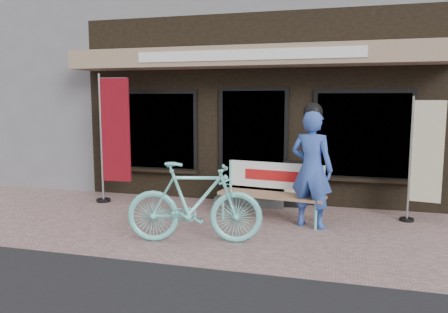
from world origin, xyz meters
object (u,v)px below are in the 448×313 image
(nobori_cream, at_px, (424,158))
(menu_stand, at_px, (294,184))
(person, at_px, (312,167))
(bench, at_px, (273,187))
(bicycle, at_px, (194,203))
(nobori_red, at_px, (113,137))

(nobori_cream, xyz_separation_m, menu_stand, (-2.10, 0.47, -0.61))
(nobori_cream, bearing_deg, person, -147.58)
(bench, relative_size, bicycle, 0.94)
(nobori_red, relative_size, menu_stand, 2.84)
(nobori_red, distance_m, nobori_cream, 5.51)
(bench, height_order, nobori_red, nobori_red)
(bicycle, distance_m, nobori_red, 3.02)
(bench, xyz_separation_m, menu_stand, (0.25, 0.93, -0.11))
(person, xyz_separation_m, menu_stand, (-0.38, 1.17, -0.51))
(nobori_red, relative_size, nobori_cream, 1.21)
(person, bearing_deg, bicycle, -124.86)
(bicycle, relative_size, nobori_red, 0.77)
(person, xyz_separation_m, nobori_cream, (1.72, 0.71, 0.10))
(bench, distance_m, person, 0.79)
(bench, relative_size, nobori_red, 0.72)
(bench, height_order, nobori_cream, nobori_cream)
(person, relative_size, bicycle, 1.03)
(bench, bearing_deg, person, -12.76)
(bench, bearing_deg, nobori_red, -179.59)
(bench, xyz_separation_m, bicycle, (-0.87, -1.44, 0.01))
(nobori_cream, height_order, menu_stand, nobori_cream)
(menu_stand, bearing_deg, nobori_cream, -20.95)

